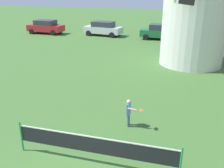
% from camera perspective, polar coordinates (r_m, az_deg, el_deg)
% --- Properties ---
extents(tennis_net, '(5.25, 0.06, 1.10)m').
position_cam_1_polar(tennis_net, '(8.10, -3.96, -13.48)').
color(tennis_net, '#238E4C').
rests_on(tennis_net, ground_plane).
extents(player_far, '(0.71, 0.42, 1.14)m').
position_cam_1_polar(player_far, '(10.13, 3.88, -6.11)').
color(player_far, slate).
rests_on(player_far, ground_plane).
extents(parked_car_red, '(4.24, 2.04, 1.56)m').
position_cam_1_polar(parked_car_red, '(31.53, -14.61, 12.31)').
color(parked_car_red, red).
rests_on(parked_car_red, ground_plane).
extents(parked_car_silver, '(4.40, 2.35, 1.56)m').
position_cam_1_polar(parked_car_silver, '(29.27, -1.98, 12.33)').
color(parked_car_silver, silver).
rests_on(parked_car_silver, ground_plane).
extents(parked_car_green, '(4.25, 2.04, 1.56)m').
position_cam_1_polar(parked_car_green, '(27.51, 10.92, 11.40)').
color(parked_car_green, '#1E6638').
rests_on(parked_car_green, ground_plane).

